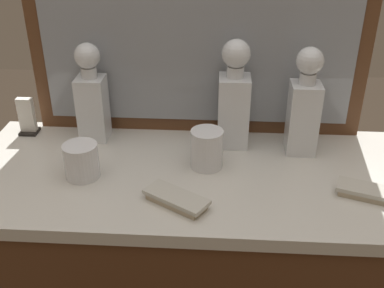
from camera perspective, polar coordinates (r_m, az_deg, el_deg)
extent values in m
cube|color=silver|center=(1.20, 0.00, -4.04)|extent=(1.17, 0.51, 0.03)
cube|color=brown|center=(1.29, 0.71, 15.40)|extent=(0.94, 0.03, 0.68)
cube|color=gray|center=(1.27, 0.67, 15.24)|extent=(0.86, 0.01, 0.60)
cube|color=white|center=(1.28, 13.38, 3.06)|extent=(0.08, 0.08, 0.20)
cube|color=brown|center=(1.29, 13.18, 1.47)|extent=(0.07, 0.07, 0.12)
cylinder|color=white|center=(1.23, 13.97, 7.79)|extent=(0.04, 0.04, 0.03)
sphere|color=white|center=(1.22, 14.23, 9.83)|extent=(0.07, 0.07, 0.07)
cube|color=white|center=(1.34, -12.01, 4.26)|extent=(0.08, 0.08, 0.18)
cube|color=brown|center=(1.35, -11.93, 3.54)|extent=(0.07, 0.07, 0.15)
cylinder|color=white|center=(1.30, -12.49, 8.54)|extent=(0.04, 0.04, 0.03)
sphere|color=white|center=(1.29, -12.71, 10.47)|extent=(0.07, 0.07, 0.07)
cube|color=white|center=(1.28, 5.10, 3.99)|extent=(0.08, 0.08, 0.20)
cube|color=brown|center=(1.30, 5.03, 2.58)|extent=(0.07, 0.07, 0.13)
cylinder|color=white|center=(1.24, 5.33, 8.80)|extent=(0.05, 0.05, 0.03)
sphere|color=white|center=(1.22, 5.43, 10.96)|extent=(0.08, 0.08, 0.08)
cylinder|color=white|center=(1.18, -13.36, -2.02)|extent=(0.09, 0.09, 0.09)
cylinder|color=silver|center=(1.20, -13.16, -3.59)|extent=(0.08, 0.08, 0.01)
cylinder|color=white|center=(1.19, 1.82, -0.59)|extent=(0.08, 0.08, 0.10)
cylinder|color=silver|center=(1.21, 1.78, -2.44)|extent=(0.08, 0.08, 0.01)
cube|color=#B7A88C|center=(1.07, -1.92, -7.01)|extent=(0.15, 0.12, 0.01)
cube|color=beige|center=(1.07, -1.93, -6.49)|extent=(0.16, 0.13, 0.01)
cube|color=#B7A88C|center=(1.17, 20.40, -5.69)|extent=(0.13, 0.09, 0.01)
cube|color=beige|center=(1.17, 20.50, -5.20)|extent=(0.14, 0.10, 0.01)
cube|color=black|center=(1.46, -19.22, 1.46)|extent=(0.05, 0.05, 0.01)
cube|color=white|center=(1.44, -19.55, 3.26)|extent=(0.04, 0.02, 0.11)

